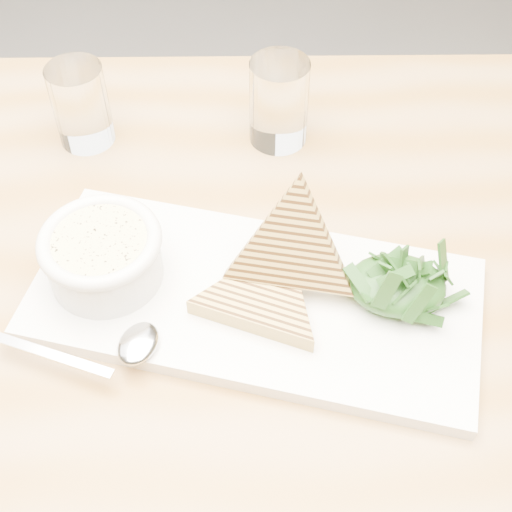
# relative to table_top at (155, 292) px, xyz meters

# --- Properties ---
(table_top) EXTENTS (1.22, 0.87, 0.04)m
(table_top) POSITION_rel_table_top_xyz_m (0.00, 0.00, 0.00)
(table_top) COLOR #A17A4A
(table_top) RESTS_ON ground
(platter) EXTENTS (0.46, 0.26, 0.02)m
(platter) POSITION_rel_table_top_xyz_m (0.10, -0.02, 0.03)
(platter) COLOR white
(platter) RESTS_ON table_top
(soup_bowl) EXTENTS (0.11, 0.11, 0.04)m
(soup_bowl) POSITION_rel_table_top_xyz_m (-0.04, -0.01, 0.06)
(soup_bowl) COLOR white
(soup_bowl) RESTS_ON platter
(soup) EXTENTS (0.09, 0.09, 0.01)m
(soup) POSITION_rel_table_top_xyz_m (-0.04, -0.01, 0.09)
(soup) COLOR beige
(soup) RESTS_ON soup_bowl
(bowl_rim) EXTENTS (0.12, 0.12, 0.01)m
(bowl_rim) POSITION_rel_table_top_xyz_m (-0.04, -0.01, 0.09)
(bowl_rim) COLOR white
(bowl_rim) RESTS_ON soup_bowl
(sandwich_flat) EXTENTS (0.18, 0.18, 0.02)m
(sandwich_flat) POSITION_rel_table_top_xyz_m (0.11, -0.03, 0.05)
(sandwich_flat) COLOR #B79245
(sandwich_flat) RESTS_ON platter
(sandwich_lean) EXTENTS (0.16, 0.15, 0.17)m
(sandwich_lean) POSITION_rel_table_top_xyz_m (0.14, -0.00, 0.08)
(sandwich_lean) COLOR #B79245
(sandwich_lean) RESTS_ON sandwich_flat
(salad_base) EXTENTS (0.09, 0.07, 0.04)m
(salad_base) POSITION_rel_table_top_xyz_m (0.24, -0.02, 0.05)
(salad_base) COLOR #123A11
(salad_base) RESTS_ON platter
(arugula_pile) EXTENTS (0.11, 0.10, 0.05)m
(arugula_pile) POSITION_rel_table_top_xyz_m (0.24, -0.02, 0.06)
(arugula_pile) COLOR #284D18
(arugula_pile) RESTS_ON platter
(spoon_bowl) EXTENTS (0.05, 0.06, 0.01)m
(spoon_bowl) POSITION_rel_table_top_xyz_m (0.00, -0.09, 0.04)
(spoon_bowl) COLOR silver
(spoon_bowl) RESTS_ON platter
(spoon_handle) EXTENTS (0.12, 0.04, 0.00)m
(spoon_handle) POSITION_rel_table_top_xyz_m (-0.07, -0.11, 0.04)
(spoon_handle) COLOR silver
(spoon_handle) RESTS_ON platter
(glass_near) EXTENTS (0.07, 0.07, 0.10)m
(glass_near) POSITION_rel_table_top_xyz_m (-0.11, 0.21, 0.07)
(glass_near) COLOR white
(glass_near) RESTS_ON table_top
(glass_far) EXTENTS (0.07, 0.07, 0.10)m
(glass_far) POSITION_rel_table_top_xyz_m (0.11, 0.23, 0.07)
(glass_far) COLOR white
(glass_far) RESTS_ON table_top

